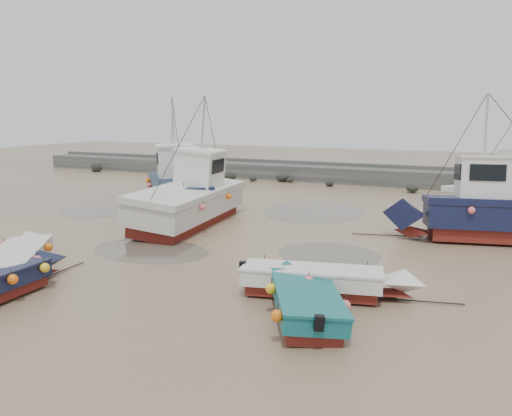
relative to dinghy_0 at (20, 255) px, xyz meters
The scene contains 13 objects.
ground 6.72m from the dinghy_0, 41.91° to the left, with size 120.00×120.00×0.00m, color #99805D.
seawall 26.94m from the dinghy_0, 79.23° to the left, with size 60.00×4.92×1.50m.
puddle_a 4.75m from the dinghy_0, 57.26° to the left, with size 4.96×4.96×0.01m, color #565144.
puddle_b 11.19m from the dinghy_0, 34.72° to the left, with size 3.97×3.97×0.01m, color #565144.
puddle_c 10.71m from the dinghy_0, 118.90° to the left, with size 4.10×4.10×0.01m, color #565144.
puddle_d 15.48m from the dinghy_0, 67.22° to the left, with size 5.49×5.49×0.01m, color #565144.
dinghy_0 is the anchor object (origin of this frame).
dinghy_2 10.20m from the dinghy_0, ahead, with size 3.38×5.49×1.43m.
dinghy_3 10.49m from the dinghy_0, 10.98° to the left, with size 6.48×2.66×1.43m.
cabin_boat_0 11.78m from the dinghy_0, 95.93° to the left, with size 8.06×9.67×6.22m.
cabin_boat_1 9.24m from the dinghy_0, 81.49° to the left, with size 3.65×11.22×6.22m.
cabin_boat_2 18.40m from the dinghy_0, 37.05° to the left, with size 9.32×3.82×6.22m.
person 12.74m from the dinghy_0, 96.68° to the left, with size 0.61×0.40×1.67m, color #191F33.
Camera 1 is at (9.34, -16.24, 5.39)m, focal length 35.00 mm.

